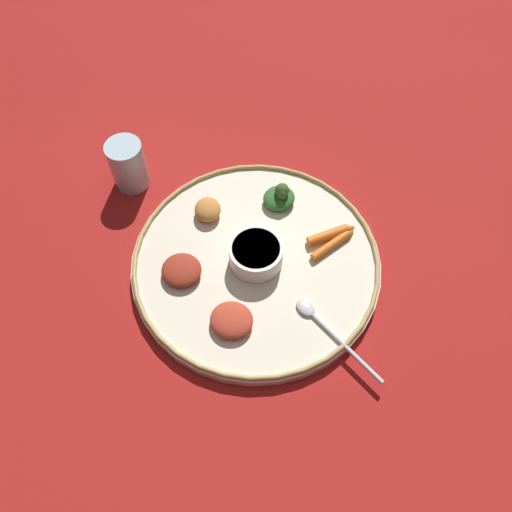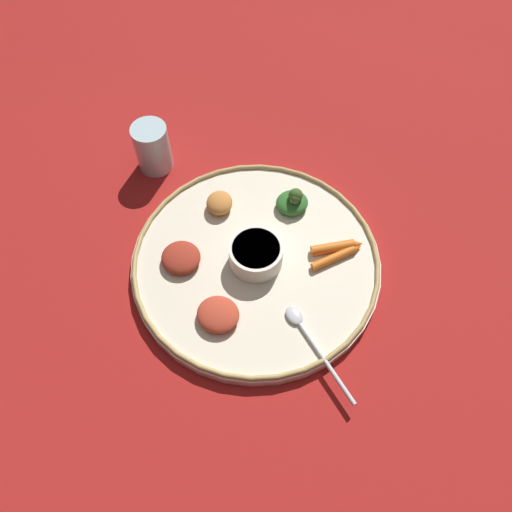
{
  "view_description": "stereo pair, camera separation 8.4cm",
  "coord_description": "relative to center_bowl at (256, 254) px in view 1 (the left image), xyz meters",
  "views": [
    {
      "loc": [
        -0.15,
        -0.41,
        0.76
      ],
      "look_at": [
        0.0,
        0.0,
        0.03
      ],
      "focal_mm": 36.35,
      "sensor_mm": 36.0,
      "label": 1
    },
    {
      "loc": [
        -0.07,
        -0.43,
        0.76
      ],
      "look_at": [
        0.0,
        0.0,
        0.03
      ],
      "focal_mm": 36.35,
      "sensor_mm": 36.0,
      "label": 2
    }
  ],
  "objects": [
    {
      "name": "ground_plane",
      "position": [
        0.0,
        0.0,
        -0.04
      ],
      "size": [
        2.4,
        2.4,
        0.0
      ],
      "primitive_type": "plane",
      "color": "maroon"
    },
    {
      "name": "platter",
      "position": [
        0.0,
        0.0,
        -0.03
      ],
      "size": [
        0.41,
        0.41,
        0.02
      ],
      "primitive_type": "cylinder",
      "color": "beige",
      "rests_on": "ground_plane"
    },
    {
      "name": "platter_rim",
      "position": [
        0.0,
        0.0,
        -0.02
      ],
      "size": [
        0.41,
        0.41,
        0.01
      ],
      "primitive_type": "torus",
      "color": "tan",
      "rests_on": "platter"
    },
    {
      "name": "center_bowl",
      "position": [
        0.0,
        0.0,
        0.0
      ],
      "size": [
        0.09,
        0.09,
        0.04
      ],
      "color": "silver",
      "rests_on": "platter"
    },
    {
      "name": "spoon",
      "position": [
        0.06,
        -0.15,
        -0.02
      ],
      "size": [
        0.08,
        0.17,
        0.01
      ],
      "color": "silver",
      "rests_on": "platter"
    },
    {
      "name": "greens_pile",
      "position": [
        0.08,
        0.1,
        -0.01
      ],
      "size": [
        0.07,
        0.06,
        0.04
      ],
      "color": "#2D6628",
      "rests_on": "platter"
    },
    {
      "name": "carrot_near_spoon",
      "position": [
        0.13,
        -0.02,
        -0.01
      ],
      "size": [
        0.09,
        0.04,
        0.01
      ],
      "color": "orange",
      "rests_on": "platter"
    },
    {
      "name": "carrot_outer",
      "position": [
        0.14,
        0.0,
        -0.01
      ],
      "size": [
        0.09,
        0.02,
        0.02
      ],
      "color": "orange",
      "rests_on": "platter"
    },
    {
      "name": "mound_squash",
      "position": [
        -0.05,
        0.12,
        -0.01
      ],
      "size": [
        0.06,
        0.06,
        0.03
      ],
      "primitive_type": "ellipsoid",
      "rotation": [
        0.0,
        0.0,
        1.3
      ],
      "color": "#C67A38",
      "rests_on": "platter"
    },
    {
      "name": "mound_beet",
      "position": [
        -0.12,
        0.02,
        -0.01
      ],
      "size": [
        0.09,
        0.09,
        0.02
      ],
      "primitive_type": "ellipsoid",
      "rotation": [
        0.0,
        0.0,
        5.57
      ],
      "color": "maroon",
      "rests_on": "platter"
    },
    {
      "name": "mound_berbere_red",
      "position": [
        -0.07,
        -0.09,
        -0.01
      ],
      "size": [
        0.09,
        0.09,
        0.02
      ],
      "primitive_type": "ellipsoid",
      "rotation": [
        0.0,
        0.0,
        5.62
      ],
      "color": "#B73D28",
      "rests_on": "platter"
    },
    {
      "name": "drinking_glass",
      "position": [
        -0.15,
        0.25,
        0.0
      ],
      "size": [
        0.06,
        0.06,
        0.09
      ],
      "color": "silver",
      "rests_on": "ground_plane"
    }
  ]
}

